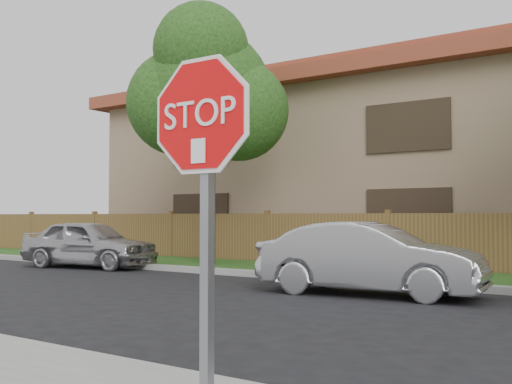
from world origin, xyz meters
The scene contains 4 objects.
tree_left centered at (-8.98, 9.57, 5.22)m, with size 4.80×3.90×7.78m.
stop_sign centered at (-0.06, -1.48, 1.83)m, with size 1.01×0.13×2.55m.
sedan_far_left centered at (-11.79, 7.58, 0.71)m, with size 1.68×4.17×1.42m, color #B0AFB4.
sedan_left centered at (-2.44, 6.53, 0.71)m, with size 1.50×4.29×1.41m, color #A6A6AA.
Camera 1 is at (2.26, -4.32, 1.54)m, focal length 42.00 mm.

